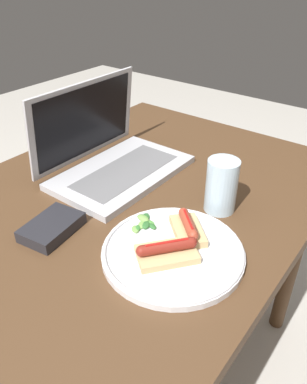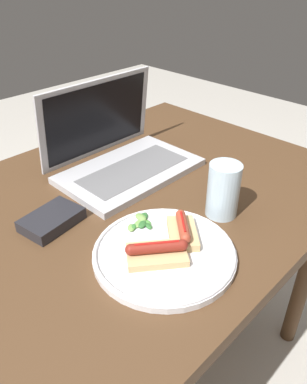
% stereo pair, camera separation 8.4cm
% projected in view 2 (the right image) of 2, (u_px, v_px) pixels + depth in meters
% --- Properties ---
extents(ground_plane, '(6.00, 6.00, 0.00)m').
position_uv_depth(ground_plane, '(124.00, 376.00, 1.28)').
color(ground_plane, '#B7B2A8').
extents(desk, '(1.26, 0.82, 0.71)m').
position_uv_depth(desk, '(113.00, 231.00, 0.94)').
color(desk, '#4C331E').
rests_on(desk, ground_plane).
extents(laptop, '(0.37, 0.26, 0.24)m').
position_uv_depth(laptop, '(121.00, 155.00, 1.03)').
color(laptop, '#B7B7BC').
rests_on(laptop, desk).
extents(plate, '(0.29, 0.29, 0.02)m').
position_uv_depth(plate, '(164.00, 253.00, 0.74)').
color(plate, silver).
rests_on(plate, desk).
extents(sausage_toast_left, '(0.13, 0.13, 0.04)m').
position_uv_depth(sausage_toast_left, '(157.00, 252.00, 0.72)').
color(sausage_toast_left, tan).
rests_on(sausage_toast_left, plate).
extents(sausage_toast_middle, '(0.11, 0.11, 0.04)m').
position_uv_depth(sausage_toast_middle, '(183.00, 230.00, 0.77)').
color(sausage_toast_middle, tan).
rests_on(sausage_toast_middle, plate).
extents(salad_pile, '(0.08, 0.06, 0.01)m').
position_uv_depth(salad_pile, '(140.00, 222.00, 0.82)').
color(salad_pile, '#709E4C').
rests_on(salad_pile, plate).
extents(drinking_glass, '(0.07, 0.07, 0.13)m').
position_uv_depth(drinking_glass, '(223.00, 190.00, 0.84)').
color(drinking_glass, silver).
rests_on(drinking_glass, desk).
extents(external_drive, '(0.14, 0.11, 0.03)m').
position_uv_depth(external_drive, '(52.00, 220.00, 0.83)').
color(external_drive, '#232328').
rests_on(external_drive, desk).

